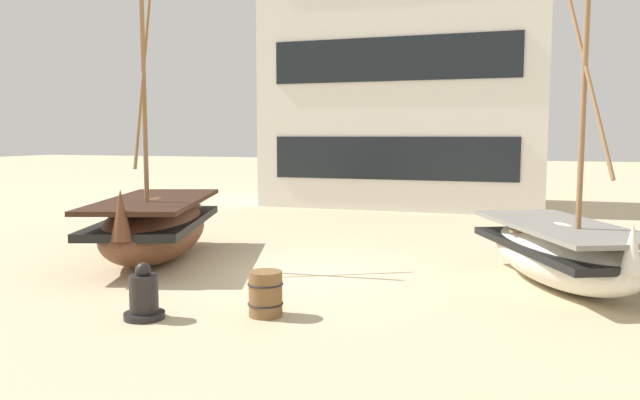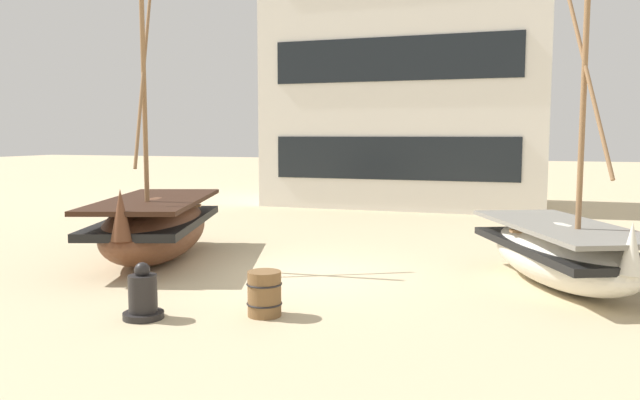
% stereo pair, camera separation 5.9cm
% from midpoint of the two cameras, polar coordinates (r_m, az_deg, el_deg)
% --- Properties ---
extents(ground_plane, '(120.00, 120.00, 0.00)m').
position_cam_midpoint_polar(ground_plane, '(12.77, -1.58, -6.70)').
color(ground_plane, '#CCB78E').
extents(fishing_boat_near_left, '(3.48, 5.34, 6.14)m').
position_cam_midpoint_polar(fishing_boat_near_left, '(14.52, -14.80, -2.29)').
color(fishing_boat_near_left, brown).
rests_on(fishing_boat_near_left, ground).
extents(fishing_boat_centre_large, '(3.50, 4.87, 5.93)m').
position_cam_midpoint_polar(fishing_boat_centre_large, '(12.52, 20.91, -4.34)').
color(fishing_boat_centre_large, silver).
rests_on(fishing_boat_centre_large, ground).
extents(capstan_winch, '(0.62, 0.62, 0.87)m').
position_cam_midpoint_polar(capstan_winch, '(10.05, -15.81, -8.44)').
color(capstan_winch, black).
rests_on(capstan_winch, ground).
extents(wooden_barrel, '(0.56, 0.56, 0.70)m').
position_cam_midpoint_polar(wooden_barrel, '(9.85, -5.13, -8.44)').
color(wooden_barrel, brown).
rests_on(wooden_barrel, ground).
extents(harbor_building_main, '(11.05, 5.62, 10.91)m').
position_cam_midpoint_polar(harbor_building_main, '(25.75, 7.80, 11.83)').
color(harbor_building_main, white).
rests_on(harbor_building_main, ground).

